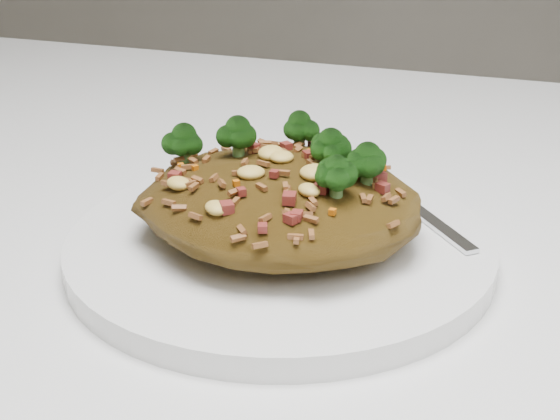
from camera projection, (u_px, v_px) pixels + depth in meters
The scene contains 4 objects.
dining_table at pixel (245, 329), 0.54m from camera, with size 1.20×0.80×0.75m.
plate at pixel (280, 245), 0.45m from camera, with size 0.24×0.24×0.01m, color white.
fried_rice at pixel (281, 188), 0.43m from camera, with size 0.16×0.15×0.06m.
fork at pixel (406, 201), 0.48m from camera, with size 0.12×0.13×0.00m.
Camera 1 is at (0.17, -0.43, 0.96)m, focal length 50.00 mm.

